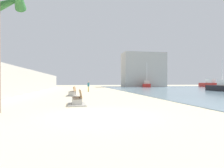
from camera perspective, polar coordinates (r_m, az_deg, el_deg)
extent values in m
plane|color=beige|center=(26.70, -7.81, -2.51)|extent=(120.00, 120.00, 0.00)
cube|color=#ADAAA3|center=(27.45, -23.66, 0.74)|extent=(0.80, 64.00, 3.07)
cone|color=#2D6B33|center=(12.31, -27.41, 20.25)|extent=(2.36, 1.35, 1.07)
cube|color=#ADAAA3|center=(12.05, -10.05, -5.21)|extent=(0.61, 0.22, 0.50)
cube|color=#ADAAA3|center=(13.45, -10.24, -4.60)|extent=(0.61, 0.22, 0.50)
cube|color=#997047|center=(12.73, -10.15, -3.98)|extent=(0.56, 1.62, 0.06)
cube|color=#997047|center=(12.72, -9.12, -2.72)|extent=(0.22, 1.60, 0.50)
cube|color=#ADAAA3|center=(12.77, -10.15, -5.81)|extent=(1.18, 2.14, 0.08)
cube|color=#ADAAA3|center=(20.22, -11.65, -2.84)|extent=(0.62, 0.25, 0.50)
cube|color=#ADAAA3|center=(21.60, -11.19, -2.61)|extent=(0.62, 0.25, 0.50)
cube|color=#997047|center=(20.90, -11.42, -2.17)|extent=(0.64, 1.64, 0.06)
cube|color=#997047|center=(20.86, -10.79, -1.40)|extent=(0.31, 1.61, 0.50)
cube|color=#ADAAA3|center=(20.92, -11.41, -3.29)|extent=(1.29, 2.19, 0.08)
cylinder|color=gold|center=(29.05, -6.80, -1.49)|extent=(0.12, 0.12, 0.77)
cylinder|color=gold|center=(29.17, -6.89, -1.48)|extent=(0.12, 0.12, 0.77)
cube|color=teal|center=(29.09, -6.85, -0.19)|extent=(0.28, 0.36, 0.55)
sphere|color=tan|center=(29.09, -6.85, 0.62)|extent=(0.21, 0.21, 0.21)
cylinder|color=teal|center=(28.89, -6.68, -0.14)|extent=(0.09, 0.09, 0.49)
cylinder|color=teal|center=(29.30, -7.01, -0.13)|extent=(0.09, 0.09, 0.49)
cube|color=black|center=(35.57, 29.51, -1.05)|extent=(2.51, 5.93, 0.85)
cylinder|color=silver|center=(35.83, 29.26, 3.07)|extent=(0.12, 0.12, 4.28)
cube|color=red|center=(61.63, 26.00, -0.22)|extent=(2.28, 7.94, 1.11)
cube|color=white|center=(60.60, 26.55, 0.87)|extent=(1.37, 3.54, 1.23)
cube|color=red|center=(53.38, 10.04, -0.42)|extent=(3.45, 4.77, 0.86)
cube|color=beige|center=(52.73, 10.03, 0.52)|extent=(2.02, 2.29, 0.90)
cylinder|color=silver|center=(53.64, 10.05, 3.08)|extent=(0.12, 0.12, 5.69)
cube|color=#ADAAA3|center=(57.84, 9.05, 4.03)|extent=(12.00, 6.00, 9.74)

